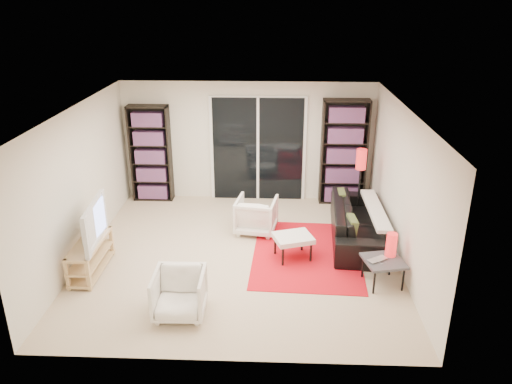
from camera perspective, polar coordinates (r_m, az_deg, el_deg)
floor at (r=8.19m, az=-1.85°, el=-7.26°), size 5.00×5.00×0.00m
wall_back at (r=10.05m, az=-0.91°, el=5.77°), size 5.00×0.02×2.40m
wall_front at (r=5.44m, az=-3.90°, el=-9.04°), size 5.00×0.02×2.40m
wall_left at (r=8.25m, az=-19.55°, el=0.81°), size 0.02×5.00×2.40m
wall_right at (r=7.90m, az=16.43°, el=0.28°), size 0.02×5.00×2.40m
ceiling at (r=7.33m, az=-2.08°, el=9.35°), size 5.00×5.00×0.02m
sliding_door at (r=10.04m, az=0.22°, el=4.88°), size 1.92×0.08×2.16m
bookshelf_left at (r=10.25m, az=-11.94°, el=4.30°), size 0.80×0.30×1.95m
bookshelf_right at (r=10.00m, az=10.00°, el=4.47°), size 0.90×0.30×2.10m
tv_stand at (r=8.04m, az=-18.37°, el=-6.96°), size 0.37×1.14×0.50m
tv at (r=7.79m, az=-18.71°, el=-3.36°), size 0.24×1.12×0.64m
rug at (r=8.27m, az=5.79°, el=-7.03°), size 1.83×2.42×0.01m
sofa at (r=8.74m, az=11.62°, el=-3.38°), size 1.03×2.28×0.65m
armchair_back at (r=8.84m, az=0.03°, el=-2.64°), size 0.79×0.80×0.64m
armchair_front at (r=6.75m, az=-8.75°, el=-11.43°), size 0.68×0.69×0.62m
ottoman at (r=7.98m, az=4.26°, el=-5.35°), size 0.71×0.64×0.40m
side_table at (r=7.51m, az=14.38°, el=-7.79°), size 0.65×0.65×0.40m
laptop at (r=7.42m, az=13.95°, el=-7.65°), size 0.36×0.33×0.02m
table_lamp at (r=7.55m, az=15.20°, el=-5.82°), size 0.16×0.16×0.35m
floor_lamp at (r=9.24m, az=11.87°, el=2.86°), size 0.21×0.21×1.38m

